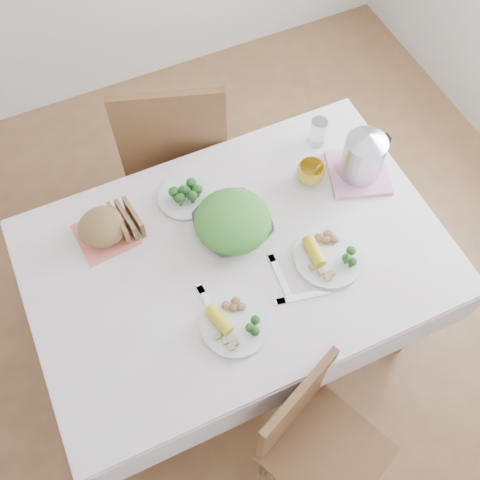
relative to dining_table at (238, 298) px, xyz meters
name	(u,v)px	position (x,y,z in m)	size (l,w,h in m)	color
floor	(238,330)	(0.00, 0.00, -0.38)	(3.60, 3.60, 0.00)	brown
dining_table	(238,298)	(0.00, 0.00, 0.00)	(1.40, 0.90, 0.75)	brown
tablecloth	(237,255)	(0.00, 0.00, 0.38)	(1.50, 1.00, 0.01)	white
chair_near	(329,451)	(0.03, -0.71, 0.09)	(0.38, 0.38, 0.84)	brown
chair_far	(177,149)	(0.04, 0.78, 0.09)	(0.47, 0.47, 1.04)	brown
salad_bowl	(233,225)	(0.03, 0.10, 0.42)	(0.27, 0.27, 0.07)	white
dinner_plate_left	(235,325)	(-0.12, -0.25, 0.40)	(0.24, 0.24, 0.02)	white
dinner_plate_right	(329,257)	(0.29, -0.15, 0.40)	(0.26, 0.26, 0.02)	white
broccoli_plate	(185,198)	(-0.08, 0.30, 0.40)	(0.21, 0.21, 0.02)	beige
napkin	(106,235)	(-0.41, 0.28, 0.39)	(0.20, 0.20, 0.00)	#FF7662
bread_loaf	(102,227)	(-0.41, 0.28, 0.45)	(0.18, 0.17, 0.11)	brown
yellow_mug	(310,173)	(0.40, 0.19, 0.43)	(0.11, 0.11, 0.09)	gold
glass_tumbler	(318,132)	(0.51, 0.34, 0.45)	(0.07, 0.07, 0.12)	white
pink_tray	(358,173)	(0.58, 0.13, 0.40)	(0.23, 0.23, 0.02)	pink
electric_kettle	(364,155)	(0.58, 0.13, 0.51)	(0.16, 0.16, 0.22)	#B2B5BA
fork_left	(211,309)	(-0.17, -0.16, 0.39)	(0.02, 0.19, 0.00)	silver
fork_right	(280,277)	(0.10, -0.15, 0.39)	(0.02, 0.19, 0.00)	silver
knife	(304,296)	(0.14, -0.25, 0.39)	(0.02, 0.19, 0.00)	silver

